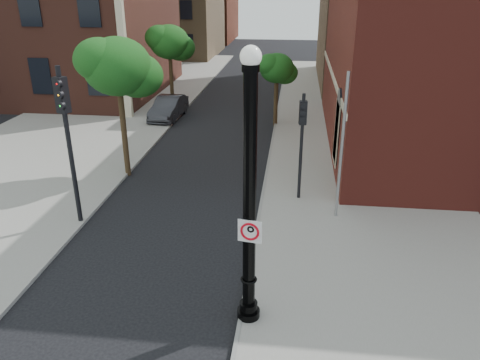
# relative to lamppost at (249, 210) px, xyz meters

# --- Properties ---
(ground) EXTENTS (120.00, 120.00, 0.00)m
(ground) POSITION_rel_lamppost_xyz_m (-2.24, 0.72, -3.12)
(ground) COLOR black
(ground) RESTS_ON ground
(sidewalk_right) EXTENTS (8.00, 60.00, 0.12)m
(sidewalk_right) POSITION_rel_lamppost_xyz_m (3.76, 10.72, -3.06)
(sidewalk_right) COLOR gray
(sidewalk_right) RESTS_ON ground
(sidewalk_left) EXTENTS (10.00, 50.00, 0.12)m
(sidewalk_left) POSITION_rel_lamppost_xyz_m (-11.24, 18.72, -3.06)
(sidewalk_left) COLOR gray
(sidewalk_left) RESTS_ON ground
(curb_edge) EXTENTS (0.10, 60.00, 0.14)m
(curb_edge) POSITION_rel_lamppost_xyz_m (-0.19, 10.72, -3.05)
(curb_edge) COLOR gray
(curb_edge) RESTS_ON ground
(bg_building_red) EXTENTS (12.00, 12.00, 10.00)m
(bg_building_red) POSITION_rel_lamppost_xyz_m (-14.24, 58.72, 1.88)
(bg_building_red) COLOR #602817
(bg_building_red) RESTS_ON ground
(lamppost) EXTENTS (0.57, 0.57, 6.75)m
(lamppost) POSITION_rel_lamppost_xyz_m (0.00, 0.00, 0.00)
(lamppost) COLOR black
(lamppost) RESTS_ON ground
(no_parking_sign) EXTENTS (0.56, 0.13, 0.56)m
(no_parking_sign) POSITION_rel_lamppost_xyz_m (0.03, -0.17, -0.46)
(no_parking_sign) COLOR white
(no_parking_sign) RESTS_ON ground
(parked_car) EXTENTS (1.63, 4.22, 1.37)m
(parked_car) POSITION_rel_lamppost_xyz_m (-6.82, 18.03, -2.43)
(parked_car) COLOR #29292D
(parked_car) RESTS_ON ground
(traffic_signal_left) EXTENTS (0.43, 0.48, 5.50)m
(traffic_signal_left) POSITION_rel_lamppost_xyz_m (-6.40, 4.35, 0.59)
(traffic_signal_left) COLOR black
(traffic_signal_left) RESTS_ON ground
(traffic_signal_right) EXTENTS (0.29, 0.36, 4.21)m
(traffic_signal_right) POSITION_rel_lamppost_xyz_m (1.22, 7.18, -0.28)
(traffic_signal_right) COLOR black
(traffic_signal_right) RESTS_ON ground
(utility_pole) EXTENTS (0.11, 0.11, 5.27)m
(utility_pole) POSITION_rel_lamppost_xyz_m (2.56, 5.81, -0.48)
(utility_pole) COLOR #999999
(utility_pole) RESTS_ON ground
(street_tree_a) EXTENTS (3.27, 2.96, 5.90)m
(street_tree_a) POSITION_rel_lamppost_xyz_m (-6.22, 8.94, 1.54)
(street_tree_a) COLOR #312213
(street_tree_a) RESTS_ON ground
(street_tree_b) EXTENTS (2.98, 2.70, 5.37)m
(street_tree_b) POSITION_rel_lamppost_xyz_m (-7.18, 20.56, 1.12)
(street_tree_b) COLOR #312213
(street_tree_b) RESTS_ON ground
(street_tree_c) EXTENTS (2.32, 2.09, 4.18)m
(street_tree_c) POSITION_rel_lamppost_xyz_m (-0.18, 17.37, 0.17)
(street_tree_c) COLOR #312213
(street_tree_c) RESTS_ON ground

